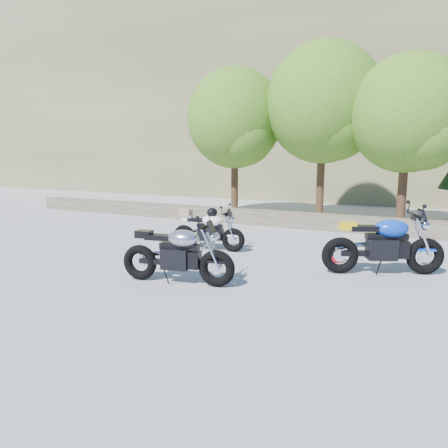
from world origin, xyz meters
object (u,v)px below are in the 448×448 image
(silver_bike, at_px, (178,255))
(backpack, at_px, (335,255))
(white_bike, at_px, (208,229))
(blue_bike, at_px, (384,245))

(silver_bike, bearing_deg, backpack, 41.04)
(silver_bike, distance_m, white_bike, 2.74)
(white_bike, bearing_deg, blue_bike, -10.38)
(blue_bike, bearing_deg, silver_bike, -168.69)
(backpack, bearing_deg, white_bike, 160.79)
(white_bike, distance_m, blue_bike, 4.11)
(blue_bike, relative_size, backpack, 6.74)
(silver_bike, xyz_separation_m, blue_bike, (3.25, 2.33, 0.05))
(backpack, bearing_deg, silver_bike, -151.75)
(white_bike, relative_size, backpack, 5.80)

